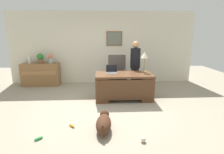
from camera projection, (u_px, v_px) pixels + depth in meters
The scene contains 15 objects.
ground_plane at pixel (103, 108), 4.76m from camera, with size 12.00×12.00×0.00m, color #9E937F.
back_wall at pixel (103, 48), 6.96m from camera, with size 7.00×0.16×2.70m.
desk at pixel (124, 86), 5.29m from camera, with size 1.64×0.83×0.76m.
credenza at pixel (41, 74), 6.72m from camera, with size 1.34×0.50×0.83m.
armchair at pixel (117, 74), 6.27m from camera, with size 0.60×0.59×1.17m.
person_standing at pixel (135, 66), 5.95m from camera, with size 0.32×0.32×1.66m.
dog_lying at pixel (104, 123), 3.62m from camera, with size 0.35×0.85×0.30m.
laptop at pixel (112, 71), 5.36m from camera, with size 0.32×0.22×0.22m.
desk_lamp at pixel (144, 56), 5.35m from camera, with size 0.22×0.22×0.60m.
vase_with_flowers at pixel (51, 58), 6.60m from camera, with size 0.17×0.17×0.34m.
vase_empty at pixel (29, 60), 6.57m from camera, with size 0.11×0.11×0.28m, color silver.
potted_plant at pixel (40, 58), 6.58m from camera, with size 0.24×0.24×0.36m.
dog_toy_ball at pixel (143, 140), 3.24m from camera, with size 0.09×0.09×0.09m, color beige.
dog_toy_bone at pixel (39, 138), 3.31m from camera, with size 0.17×0.05×0.05m, color green.
dog_toy_plush at pixel (72, 126), 3.77m from camera, with size 0.18×0.05×0.05m, color orange.
Camera 1 is at (-0.02, -4.44, 1.89)m, focal length 29.07 mm.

